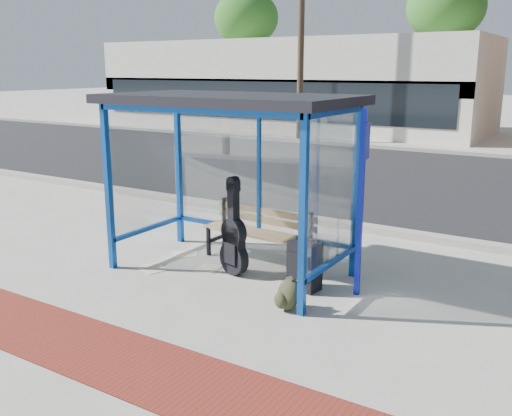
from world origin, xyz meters
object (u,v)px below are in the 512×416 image
Objects in this scene: bench at (260,230)px; guitar_bag at (234,241)px; suitcase at (304,266)px; backpack at (287,295)px.

guitar_bag reaches higher than bench.
bench is 0.67m from guitar_bag.
guitar_bag is at bearing -86.30° from bench.
backpack is (0.13, -0.66, -0.14)m from suitcase.
bench is 4.59× the size of backpack.
guitar_bag is at bearing -169.32° from suitcase.
backpack is at bearing -12.37° from guitar_bag.
bench is 1.80m from backpack.
suitcase is 0.69m from backpack.
backpack is at bearing -43.85° from bench.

